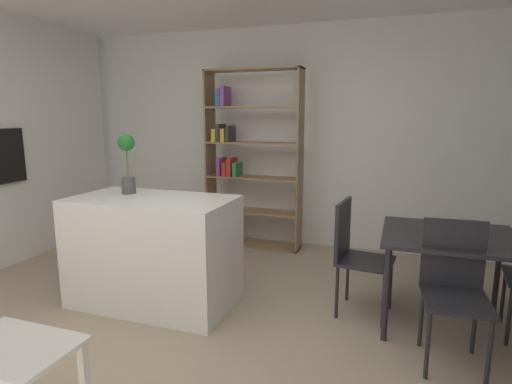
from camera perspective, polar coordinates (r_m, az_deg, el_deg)
name	(u,v)px	position (r m, az deg, el deg)	size (l,w,h in m)	color
ground_plane	(182,342)	(3.25, -10.12, -19.68)	(8.85, 8.85, 0.00)	tan
back_partition	(283,138)	(5.29, 3.73, 7.48)	(6.44, 0.06, 2.70)	white
kitchen_island	(154,251)	(3.73, -13.88, -7.89)	(1.38, 0.76, 0.94)	white
potted_plant_on_island	(127,160)	(3.83, -17.30, 4.22)	(0.14, 0.14, 0.52)	#4C4C51
open_bookshelf	(245,161)	(5.12, -1.47, 4.29)	(1.19, 0.30, 2.17)	#997551
child_table	(14,363)	(2.53, -30.38, -19.63)	(0.61, 0.43, 0.51)	silver
dining_table	(449,245)	(3.50, 25.02, -6.57)	(0.97, 0.90, 0.74)	#232328
dining_chair_island_side	(354,248)	(3.53, 13.32, -7.49)	(0.47, 0.47, 0.94)	#232328
dining_chair_near	(454,280)	(3.09, 25.58, -10.92)	(0.43, 0.47, 0.94)	#232328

